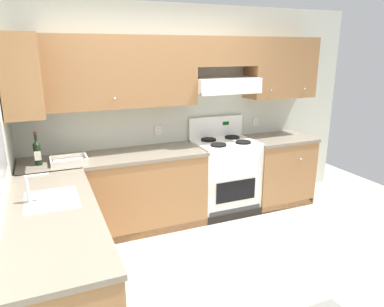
% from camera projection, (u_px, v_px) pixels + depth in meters
% --- Properties ---
extents(ground_plane, '(7.04, 7.04, 0.00)m').
position_uv_depth(ground_plane, '(208.00, 279.00, 3.30)').
color(ground_plane, beige).
extents(wall_back, '(4.68, 0.57, 2.55)m').
position_uv_depth(wall_back, '(185.00, 96.00, 4.39)').
color(wall_back, beige).
rests_on(wall_back, ground_plane).
extents(counter_back_run, '(3.60, 0.65, 0.91)m').
position_uv_depth(counter_back_run, '(172.00, 186.00, 4.31)').
color(counter_back_run, olive).
rests_on(counter_back_run, ground_plane).
extents(counter_left_run, '(0.63, 1.91, 1.13)m').
position_uv_depth(counter_left_run, '(60.00, 266.00, 2.70)').
color(counter_left_run, olive).
rests_on(counter_left_run, ground_plane).
extents(stove, '(0.76, 0.62, 1.20)m').
position_uv_depth(stove, '(225.00, 176.00, 4.59)').
color(stove, white).
rests_on(stove, ground_plane).
extents(wine_bottle, '(0.07, 0.07, 0.34)m').
position_uv_depth(wine_bottle, '(37.00, 152.00, 3.59)').
color(wine_bottle, black).
rests_on(wine_bottle, counter_back_run).
extents(bowl, '(0.36, 0.27, 0.06)m').
position_uv_depth(bowl, '(69.00, 161.00, 3.69)').
color(bowl, beige).
rests_on(bowl, counter_back_run).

